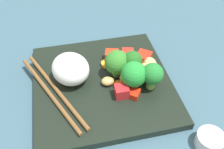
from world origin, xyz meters
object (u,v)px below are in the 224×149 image
at_px(sauce_cup, 210,141).
at_px(square_plate, 102,84).
at_px(rice_mound, 71,69).
at_px(broccoli_floret_1, 134,75).
at_px(carrot_slice_4, 156,78).
at_px(chopstick_pair, 53,91).

bearing_deg(sauce_cup, square_plate, -137.70).
bearing_deg(rice_mound, square_plate, 73.28).
relative_size(rice_mound, sauce_cup, 1.70).
distance_m(broccoli_floret_1, sauce_cup, 0.18).
distance_m(rice_mound, carrot_slice_4, 0.17).
bearing_deg(rice_mound, sauce_cup, 48.81).
distance_m(rice_mound, sauce_cup, 0.29).
relative_size(broccoli_floret_1, carrot_slice_4, 2.61).
distance_m(square_plate, chopstick_pair, 0.10).
height_order(carrot_slice_4, sauce_cup, sauce_cup).
xyz_separation_m(chopstick_pair, sauce_cup, (0.16, 0.25, -0.01)).
bearing_deg(square_plate, broccoli_floret_1, 65.00).
height_order(rice_mound, broccoli_floret_1, broccoli_floret_1).
distance_m(broccoli_floret_1, carrot_slice_4, 0.06).
distance_m(rice_mound, chopstick_pair, 0.06).
height_order(carrot_slice_4, chopstick_pair, chopstick_pair).
relative_size(broccoli_floret_1, sauce_cup, 1.30).
bearing_deg(chopstick_pair, broccoli_floret_1, 58.72).
relative_size(square_plate, sauce_cup, 5.87).
bearing_deg(broccoli_floret_1, carrot_slice_4, 101.81).
relative_size(rice_mound, carrot_slice_4, 3.42).
xyz_separation_m(rice_mound, sauce_cup, (0.19, 0.21, -0.03)).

